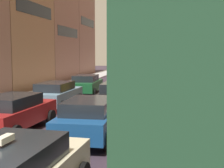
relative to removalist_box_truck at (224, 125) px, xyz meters
The scene contains 13 objects.
sidewalk_left 20.79m from the removalist_box_truck, 120.14° to the left, with size 2.60×64.00×0.14m, color #BABABA.
lane_stripe_left 18.80m from the removalist_box_truck, 106.77° to the left, with size 0.16×60.00×0.01m, color silver.
lane_stripe_right 18.12m from the removalist_box_truck, 96.36° to the left, with size 0.16×60.00×0.01m, color silver.
removalist_box_truck is the anchor object (origin of this frame).
sedan_centre_lane_second 6.80m from the removalist_box_truck, 123.92° to the left, with size 2.14×4.34×1.49m.
wagon_left_lane_second 9.31m from the removalist_box_truck, 139.58° to the left, with size 2.25×4.39×1.49m.
hatchback_centre_lane_third 12.47m from the removalist_box_truck, 107.57° to the left, with size 2.17×4.36×1.49m.
sedan_left_lane_third 13.60m from the removalist_box_truck, 122.45° to the left, with size 2.16×4.35×1.49m.
coupe_centre_lane_fourth 18.24m from the removalist_box_truck, 102.01° to the left, with size 2.14×4.34×1.49m.
sedan_left_lane_fourth 18.71m from the removalist_box_truck, 112.17° to the left, with size 2.20×4.37×1.49m.
sedan_centre_lane_fifth 24.07m from the removalist_box_truck, 98.76° to the left, with size 2.08×4.31×1.49m.
sedan_right_lane_behind_truck 7.25m from the removalist_box_truck, 91.05° to the left, with size 2.10×4.32×1.49m.
bus_mid_queue_primary 31.89m from the removalist_box_truck, 90.83° to the left, with size 2.92×10.54×5.06m.
Camera 1 is at (2.75, -3.14, 3.18)m, focal length 48.92 mm.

